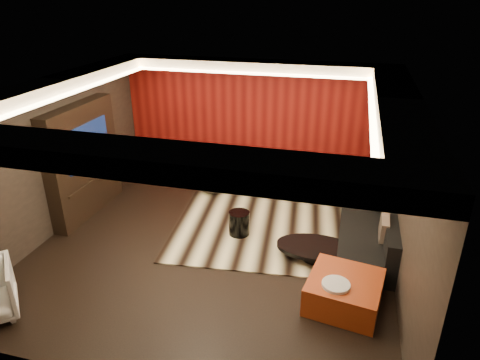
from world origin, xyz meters
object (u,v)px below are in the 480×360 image
(drum_stool, at_px, (239,223))
(sectional_sofa, at_px, (324,198))
(orange_ottoman, at_px, (344,292))
(white_side_table, at_px, (335,297))
(coffee_table, at_px, (316,252))

(drum_stool, height_order, sectional_sofa, sectional_sofa)
(orange_ottoman, relative_size, sectional_sofa, 0.27)
(orange_ottoman, bearing_deg, white_side_table, -123.53)
(orange_ottoman, bearing_deg, coffee_table, 115.25)
(coffee_table, xyz_separation_m, white_side_table, (0.37, -1.24, 0.11))
(white_side_table, height_order, orange_ottoman, white_side_table)
(drum_stool, height_order, orange_ottoman, drum_stool)
(orange_ottoman, bearing_deg, sectional_sofa, 100.27)
(drum_stool, bearing_deg, coffee_table, -15.91)
(white_side_table, distance_m, orange_ottoman, 0.23)
(white_side_table, xyz_separation_m, sectional_sofa, (-0.39, 3.04, 0.02))
(white_side_table, relative_size, orange_ottoman, 0.49)
(coffee_table, bearing_deg, sectional_sofa, 90.62)
(drum_stool, relative_size, white_side_table, 0.92)
(white_side_table, bearing_deg, drum_stool, 137.64)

